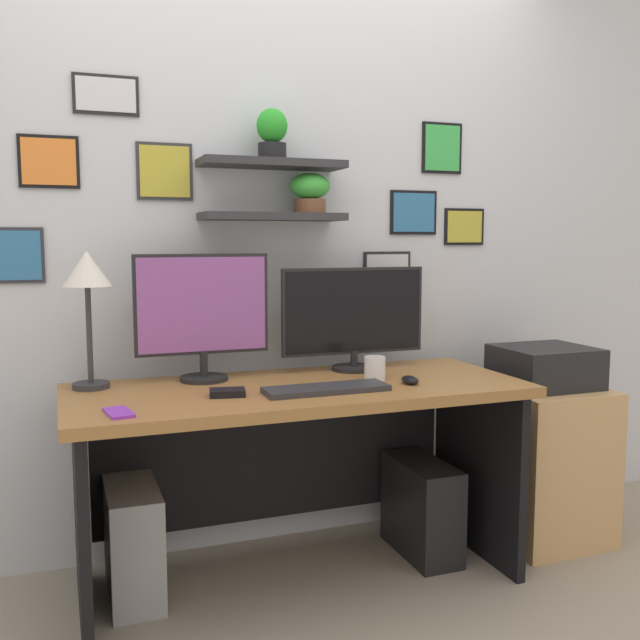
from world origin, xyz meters
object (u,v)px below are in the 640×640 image
object	(u,v)px
desk	(295,437)
desk_lamp	(87,281)
monitor_left	(202,312)
computer_mouse	(410,380)
computer_tower_right	(422,508)
cell_phone	(119,413)
printer	(545,367)
keyboard	(326,389)
drawer_cabinet	(541,461)
scissors_tray	(227,393)
coffee_mug	(375,368)
computer_tower_left	(133,541)
monitor_right	(354,316)

from	to	relation	value
desk	desk_lamp	world-z (taller)	desk_lamp
monitor_left	computer_mouse	distance (m)	0.81
desk_lamp	computer_mouse	bearing A→B (deg)	-16.66
desk_lamp	computer_tower_right	xyz separation A→B (m)	(1.26, -0.16, -0.94)
desk_lamp	monitor_left	bearing A→B (deg)	0.87
cell_phone	printer	distance (m)	1.79
keyboard	printer	size ratio (longest dim) A/B	1.16
computer_mouse	drawer_cabinet	xyz separation A→B (m)	(0.72, 0.16, -0.44)
desk_lamp	scissors_tray	distance (m)	0.64
coffee_mug	scissors_tray	xyz separation A→B (m)	(-0.59, -0.08, -0.03)
keyboard	computer_tower_right	distance (m)	0.77
desk_lamp	cell_phone	xyz separation A→B (m)	(0.06, -0.43, -0.38)
cell_phone	computer_tower_left	world-z (taller)	cell_phone
computer_mouse	desk_lamp	size ratio (longest dim) A/B	0.18
coffee_mug	computer_tower_left	xyz separation A→B (m)	(-0.89, 0.11, -0.59)
keyboard	coffee_mug	distance (m)	0.28
desk_lamp	computer_tower_left	distance (m)	0.94
monitor_left	desk_lamp	bearing A→B (deg)	-179.13
monitor_left	coffee_mug	distance (m)	0.68
desk_lamp	coffee_mug	xyz separation A→B (m)	(1.01, -0.22, -0.34)
monitor_right	cell_phone	bearing A→B (deg)	-155.81
desk	computer_tower_left	size ratio (longest dim) A/B	4.08
keyboard	coffee_mug	size ratio (longest dim) A/B	4.89
monitor_right	keyboard	size ratio (longest dim) A/B	1.38
desk_lamp	coffee_mug	world-z (taller)	desk_lamp
monitor_right	cell_phone	size ratio (longest dim) A/B	4.34
monitor_right	computer_tower_left	distance (m)	1.19
computer_mouse	desk_lamp	distance (m)	1.21
monitor_right	coffee_mug	bearing A→B (deg)	-91.90
monitor_left	drawer_cabinet	bearing A→B (deg)	-7.21
computer_tower_left	computer_tower_right	xyz separation A→B (m)	(1.14, -0.05, -0.01)
desk	computer_tower_right	distance (m)	0.65
cell_phone	computer_tower_right	xyz separation A→B (m)	(1.20, 0.27, -0.56)
desk_lamp	computer_tower_right	size ratio (longest dim) A/B	1.22
computer_mouse	scissors_tray	size ratio (longest dim) A/B	0.75
computer_mouse	coffee_mug	xyz separation A→B (m)	(-0.09, 0.11, 0.03)
keyboard	scissors_tray	xyz separation A→B (m)	(-0.34, 0.05, 0.00)
desk	coffee_mug	size ratio (longest dim) A/B	18.41
coffee_mug	printer	size ratio (longest dim) A/B	0.24
coffee_mug	computer_tower_left	size ratio (longest dim) A/B	0.22
desk	monitor_right	bearing A→B (deg)	27.79
cell_phone	coffee_mug	size ratio (longest dim) A/B	1.56
monitor_left	desk_lamp	distance (m)	0.42
desk	computer_tower_right	xyz separation A→B (m)	(0.54, -0.00, -0.35)
keyboard	cell_phone	bearing A→B (deg)	-173.70
scissors_tray	computer_tower_right	world-z (taller)	scissors_tray
monitor_right	computer_tower_right	size ratio (longest dim) A/B	1.52
desk_lamp	scissors_tray	world-z (taller)	desk_lamp
desk_lamp	drawer_cabinet	distance (m)	2.00
desk	keyboard	xyz separation A→B (m)	(0.05, -0.19, 0.22)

